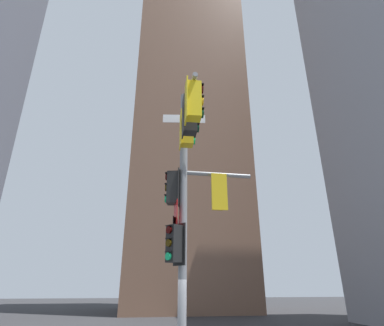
# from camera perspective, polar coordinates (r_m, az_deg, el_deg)

# --- Properties ---
(building_mid_block) EXTENTS (12.37, 12.37, 51.39)m
(building_mid_block) POSITION_cam_1_polar(r_m,az_deg,el_deg) (41.12, -1.01, 12.70)
(building_mid_block) COLOR brown
(building_mid_block) RESTS_ON ground
(signal_pole_assembly) EXTENTS (2.85, 3.10, 8.40)m
(signal_pole_assembly) POSITION_cam_1_polar(r_m,az_deg,el_deg) (8.72, -0.81, -3.98)
(signal_pole_assembly) COLOR gray
(signal_pole_assembly) RESTS_ON ground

